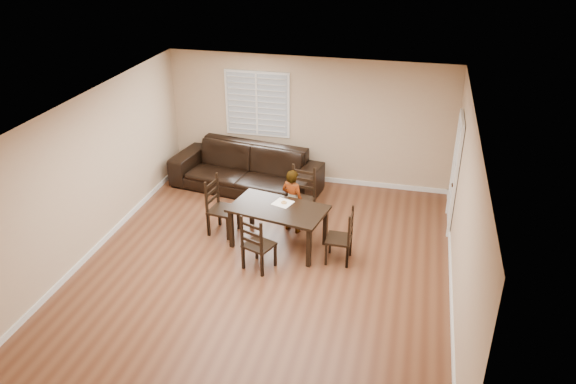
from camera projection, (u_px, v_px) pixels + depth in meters
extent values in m
plane|color=brown|center=(265.00, 267.00, 9.29)|extent=(7.00, 7.00, 0.00)
cube|color=tan|center=(309.00, 121.00, 11.72)|extent=(6.00, 0.04, 2.70)
cube|color=tan|center=(168.00, 348.00, 5.64)|extent=(6.00, 0.04, 2.70)
cube|color=tan|center=(89.00, 176.00, 9.31)|extent=(0.04, 7.00, 2.70)
cube|color=tan|center=(464.00, 217.00, 8.06)|extent=(0.04, 7.00, 2.70)
cube|color=white|center=(261.00, 111.00, 8.08)|extent=(6.00, 7.00, 0.04)
cube|color=white|center=(257.00, 104.00, 11.78)|extent=(1.40, 0.08, 1.40)
cube|color=white|center=(455.00, 175.00, 10.12)|extent=(0.06, 0.94, 2.05)
cylinder|color=#332114|center=(453.00, 185.00, 9.90)|extent=(0.06, 0.06, 0.02)
cube|color=white|center=(308.00, 178.00, 12.29)|extent=(6.00, 0.03, 0.10)
cube|color=white|center=(102.00, 242.00, 9.89)|extent=(0.03, 7.00, 0.10)
cube|color=white|center=(451.00, 290.00, 8.64)|extent=(0.03, 7.00, 0.10)
cube|color=black|center=(278.00, 209.00, 9.57)|extent=(1.76, 1.20, 0.05)
cube|color=black|center=(231.00, 229.00, 9.70)|extent=(0.08, 0.08, 0.71)
cube|color=black|center=(309.00, 248.00, 9.16)|extent=(0.08, 0.08, 0.71)
cube|color=black|center=(252.00, 210.00, 10.31)|extent=(0.08, 0.08, 0.71)
cube|color=black|center=(325.00, 227.00, 9.77)|extent=(0.08, 0.08, 0.71)
cube|color=black|center=(299.00, 200.00, 10.43)|extent=(0.56, 0.53, 0.04)
cube|color=black|center=(304.00, 192.00, 10.56)|extent=(0.49, 0.13, 1.08)
cube|color=black|center=(285.00, 214.00, 10.45)|extent=(0.05, 0.05, 0.44)
cube|color=black|center=(306.00, 219.00, 10.30)|extent=(0.05, 0.05, 0.44)
cube|color=black|center=(293.00, 205.00, 10.77)|extent=(0.05, 0.05, 0.44)
cube|color=black|center=(314.00, 209.00, 10.62)|extent=(0.05, 0.05, 0.44)
cube|color=black|center=(259.00, 245.00, 9.11)|extent=(0.57, 0.55, 0.04)
cube|color=black|center=(252.00, 246.00, 8.94)|extent=(0.43, 0.20, 0.99)
cube|color=black|center=(275.00, 255.00, 9.24)|extent=(0.05, 0.05, 0.41)
cube|color=black|center=(257.00, 248.00, 9.44)|extent=(0.05, 0.05, 0.41)
cube|color=black|center=(262.00, 265.00, 8.98)|extent=(0.05, 0.05, 0.41)
cube|color=black|center=(243.00, 258.00, 9.17)|extent=(0.05, 0.05, 0.41)
cube|color=black|center=(223.00, 210.00, 10.10)|extent=(0.52, 0.54, 0.04)
cube|color=black|center=(213.00, 204.00, 10.14)|extent=(0.11, 0.48, 1.07)
cube|color=black|center=(228.00, 229.00, 9.97)|extent=(0.05, 0.05, 0.44)
cube|color=black|center=(238.00, 218.00, 10.32)|extent=(0.05, 0.05, 0.44)
cube|color=black|center=(209.00, 225.00, 10.10)|extent=(0.05, 0.05, 0.44)
cube|color=black|center=(220.00, 214.00, 10.45)|extent=(0.05, 0.05, 0.44)
cube|color=black|center=(339.00, 239.00, 9.30)|extent=(0.41, 0.44, 0.04)
cube|color=black|center=(350.00, 237.00, 9.23)|extent=(0.04, 0.43, 0.96)
cube|color=black|center=(330.00, 243.00, 9.60)|extent=(0.04, 0.04, 0.40)
cube|color=black|center=(326.00, 255.00, 9.27)|extent=(0.04, 0.04, 0.40)
cube|color=black|center=(350.00, 246.00, 9.52)|extent=(0.04, 0.04, 0.40)
cube|color=black|center=(347.00, 257.00, 9.20)|extent=(0.04, 0.04, 0.40)
imported|color=gray|center=(292.00, 201.00, 10.10)|extent=(0.52, 0.43, 1.22)
cube|color=#F0E5CE|center=(283.00, 203.00, 9.70)|extent=(0.39, 0.39, 0.00)
torus|color=#B78341|center=(284.00, 202.00, 9.69)|extent=(0.10, 0.10, 0.03)
torus|color=white|center=(284.00, 202.00, 9.68)|extent=(0.09, 0.09, 0.02)
imported|color=black|center=(246.00, 169.00, 11.72)|extent=(3.25, 1.68, 0.90)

